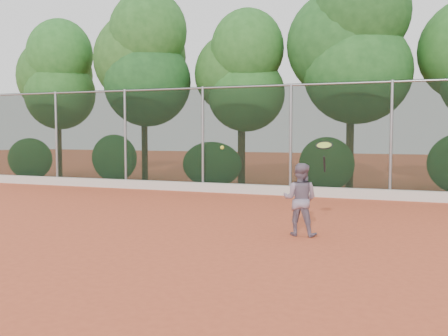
% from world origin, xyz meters
% --- Properties ---
extents(ground, '(80.00, 80.00, 0.00)m').
position_xyz_m(ground, '(0.00, 0.00, 0.00)').
color(ground, '#C9512F').
rests_on(ground, ground).
extents(concrete_curb, '(24.00, 0.20, 0.30)m').
position_xyz_m(concrete_curb, '(0.00, 6.82, 0.15)').
color(concrete_curb, beige).
rests_on(concrete_curb, ground).
extents(tennis_player, '(0.69, 0.55, 1.39)m').
position_xyz_m(tennis_player, '(1.58, 0.92, 0.69)').
color(tennis_player, slate).
rests_on(tennis_player, ground).
extents(chainlink_fence, '(24.09, 0.09, 3.50)m').
position_xyz_m(chainlink_fence, '(-0.00, 7.00, 1.86)').
color(chainlink_fence, black).
rests_on(chainlink_fence, ground).
extents(foliage_backdrop, '(23.70, 3.63, 7.55)m').
position_xyz_m(foliage_backdrop, '(-0.55, 8.98, 4.40)').
color(foliage_backdrop, '#472C1B').
rests_on(foliage_backdrop, ground).
extents(tennis_racket, '(0.32, 0.31, 0.58)m').
position_xyz_m(tennis_racket, '(2.06, 0.72, 1.70)').
color(tennis_racket, black).
rests_on(tennis_racket, ground).
extents(tennis_ball_in_flight, '(0.07, 0.07, 0.07)m').
position_xyz_m(tennis_ball_in_flight, '(0.20, 0.37, 1.69)').
color(tennis_ball_in_flight, yellow).
rests_on(tennis_ball_in_flight, ground).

